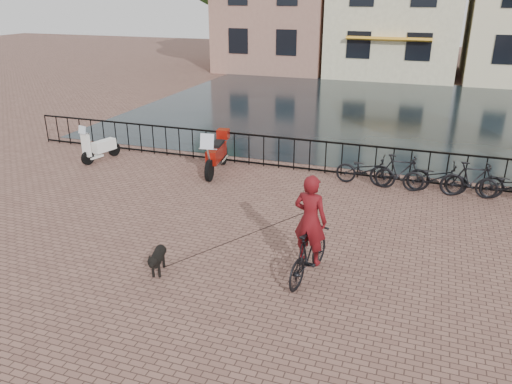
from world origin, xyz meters
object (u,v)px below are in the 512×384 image
(cyclist, at_px, (310,234))
(motorcycle, at_px, (216,149))
(dog, at_px, (158,260))
(scooter, at_px, (100,141))

(cyclist, relative_size, motorcycle, 1.17)
(motorcycle, bearing_deg, dog, -85.55)
(dog, relative_size, motorcycle, 0.41)
(dog, bearing_deg, scooter, 117.25)
(dog, relative_size, scooter, 0.59)
(cyclist, relative_size, scooter, 1.68)
(cyclist, distance_m, scooter, 9.61)
(dog, distance_m, motorcycle, 6.03)
(scooter, bearing_deg, dog, -32.91)
(dog, height_order, motorcycle, motorcycle)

